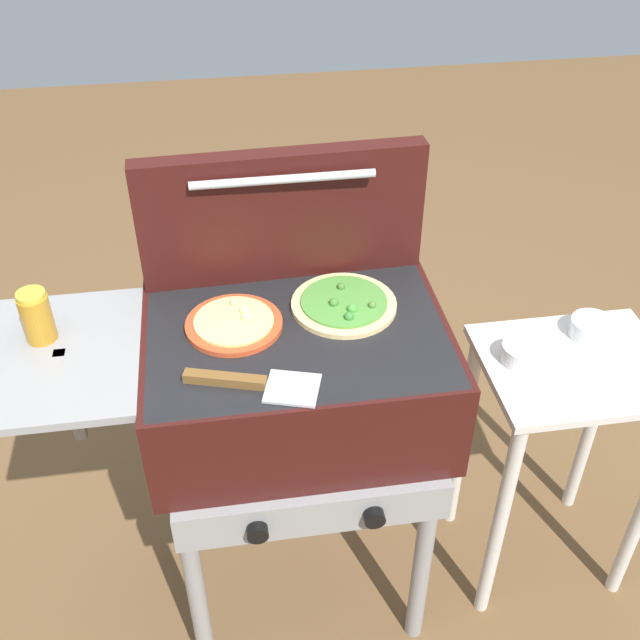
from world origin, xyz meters
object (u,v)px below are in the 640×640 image
Objects in this scene: spatula at (253,383)px; topping_bowl_far at (522,354)px; grill at (291,383)px; pizza_veggie at (344,304)px; sauce_jar at (37,316)px; topping_bowl_near at (592,329)px; pizza_cheese at (234,323)px; prep_table at (561,424)px.

spatula reaches higher than topping_bowl_far.
pizza_veggie is (0.13, 0.07, 0.15)m from grill.
sauce_jar is at bearing 178.65° from topping_bowl_far.
sauce_jar is 0.43× the size of spatula.
topping_bowl_near is at bearing 16.70° from spatula.
spatula reaches higher than topping_bowl_near.
pizza_cheese reaches higher than prep_table.
pizza_cheese reaches higher than spatula.
sauce_jar is 1.27m from topping_bowl_near.
prep_table is at bearing -12.35° from topping_bowl_far.
pizza_veggie is at bearing 45.63° from spatula.
topping_bowl_far is (-0.20, -0.06, 0.00)m from topping_bowl_near.
topping_bowl_near is (1.25, 0.04, -0.21)m from sauce_jar.
pizza_veggie is at bearing 28.06° from grill.
prep_table is at bearing -127.21° from topping_bowl_near.
grill is 0.21m from pizza_veggie.
topping_bowl_far is at bearing -0.27° from pizza_cheese.
topping_bowl_near is at bearing 2.74° from pizza_veggie.
grill is 0.23m from spatula.
pizza_veggie reaches higher than topping_bowl_near.
sauce_jar reaches higher than prep_table.
pizza_veggie is 0.45m from topping_bowl_far.
topping_bowl_far is (-0.13, 0.03, 0.22)m from prep_table.
grill is 8.41× the size of sauce_jar.
topping_bowl_near is (0.74, 0.10, -0.01)m from grill.
grill is 1.33× the size of prep_table.
pizza_veggie is 2.34× the size of topping_bowl_far.
sauce_jar is 1.07m from topping_bowl_far.
pizza_cheese is 1.78× the size of sauce_jar.
topping_bowl_near is at bearing 1.81° from sauce_jar.
sauce_jar is at bearing -179.12° from pizza_veggie.
grill is 4.20× the size of pizza_veggie.
sauce_jar is 1.09× the size of topping_bowl_near.
spatula is 0.87m from prep_table.
topping_bowl_far is (0.66, -0.00, -0.17)m from pizza_cheese.
topping_bowl_far is at bearing -1.35° from sauce_jar.
pizza_veggie reaches higher than topping_bowl_far.
sauce_jar reaches higher than pizza_veggie.
topping_bowl_near is 0.21m from topping_bowl_far.
topping_bowl_near is (0.83, 0.25, -0.17)m from spatula.
pizza_cheese is (-0.11, 0.04, 0.15)m from grill.
pizza_cheese is 0.88m from prep_table.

